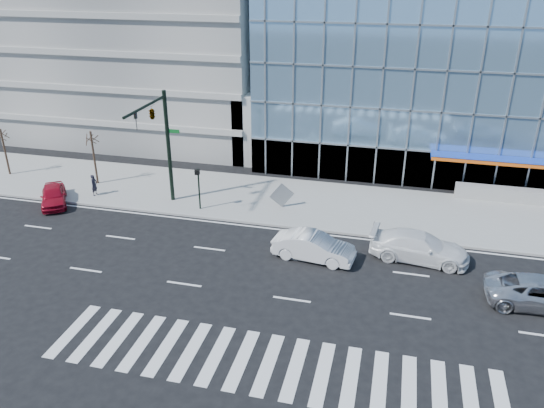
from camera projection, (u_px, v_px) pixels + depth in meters
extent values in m
plane|color=black|center=(306.00, 261.00, 31.06)|extent=(160.00, 160.00, 0.00)
cube|color=gray|center=(326.00, 204.00, 38.08)|extent=(120.00, 8.00, 0.15)
cube|color=#7BA8CD|center=(514.00, 64.00, 47.78)|extent=(42.00, 26.00, 15.00)
cube|color=gray|center=(163.00, 25.00, 54.16)|extent=(24.00, 24.00, 20.00)
cube|color=gray|center=(278.00, 122.00, 46.98)|extent=(6.00, 8.00, 6.00)
cylinder|color=black|center=(169.00, 147.00, 37.01)|extent=(0.28, 0.28, 8.00)
cylinder|color=black|center=(145.00, 106.00, 33.04)|extent=(0.18, 5.60, 0.18)
imported|color=black|center=(136.00, 122.00, 32.06)|extent=(0.18, 0.22, 1.10)
imported|color=black|center=(152.00, 112.00, 33.99)|extent=(0.48, 2.24, 0.90)
cube|color=#0C591E|center=(173.00, 131.00, 36.41)|extent=(0.90, 0.05, 0.25)
cylinder|color=black|center=(199.00, 189.00, 36.63)|extent=(0.12, 0.12, 3.00)
cube|color=black|center=(197.00, 172.00, 35.96)|extent=(0.30, 0.25, 0.35)
cylinder|color=#332319|center=(94.00, 158.00, 40.66)|extent=(0.16, 0.16, 4.20)
ellipsoid|color=#332319|center=(91.00, 137.00, 39.96)|extent=(1.10, 1.10, 0.90)
cylinder|color=#332319|center=(5.00, 152.00, 42.49)|extent=(0.16, 0.16, 3.80)
ellipsoid|color=#332319|center=(1.00, 134.00, 41.86)|extent=(1.10, 1.10, 0.90)
imported|color=silver|center=(542.00, 292.00, 26.77)|extent=(5.56, 2.70, 1.52)
imported|color=white|center=(419.00, 247.00, 30.91)|extent=(5.90, 2.85, 1.66)
imported|color=silver|center=(314.00, 247.00, 30.98)|extent=(4.99, 2.28, 1.59)
imported|color=maroon|center=(53.00, 195.00, 37.98)|extent=(3.65, 4.35, 1.40)
imported|color=black|center=(94.00, 185.00, 39.10)|extent=(0.42, 0.60, 1.59)
cube|color=gray|center=(282.00, 195.00, 37.10)|extent=(1.65, 0.91, 1.84)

